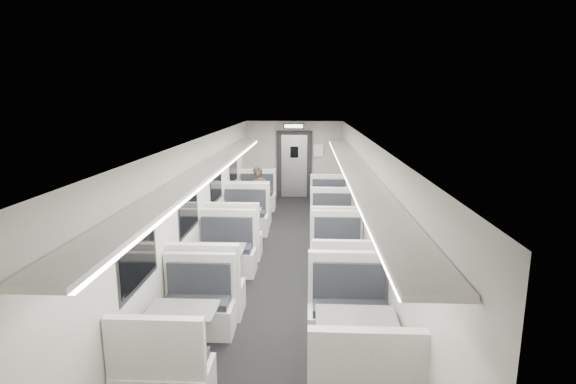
# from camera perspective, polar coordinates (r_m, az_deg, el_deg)

# --- Properties ---
(room) EXTENTS (3.24, 12.24, 2.64)m
(room) POSITION_cam_1_polar(r_m,az_deg,el_deg) (8.26, -0.59, -1.43)
(room) COLOR black
(room) RESTS_ON ground
(booth_left_a) EXTENTS (1.04, 2.11, 1.13)m
(booth_left_a) POSITION_cam_1_polar(r_m,az_deg,el_deg) (11.95, -4.40, -1.35)
(booth_left_a) COLOR white
(booth_left_a) RESTS_ON room
(booth_left_b) EXTENTS (1.06, 2.16, 1.15)m
(booth_left_b) POSITION_cam_1_polar(r_m,az_deg,el_deg) (9.71, -6.10, -4.44)
(booth_left_b) COLOR white
(booth_left_b) RESTS_ON room
(booth_left_c) EXTENTS (1.04, 2.12, 1.13)m
(booth_left_c) POSITION_cam_1_polar(r_m,az_deg,el_deg) (7.47, -8.92, -9.64)
(booth_left_c) COLOR white
(booth_left_c) RESTS_ON room
(booth_left_d) EXTENTS (0.97, 1.97, 1.05)m
(booth_left_d) POSITION_cam_1_polar(r_m,az_deg,el_deg) (5.70, -13.16, -17.29)
(booth_left_d) COLOR white
(booth_left_d) RESTS_ON room
(booth_right_a) EXTENTS (0.99, 2.01, 1.07)m
(booth_right_a) POSITION_cam_1_polar(r_m,az_deg,el_deg) (11.42, 5.32, -2.08)
(booth_right_a) COLOR white
(booth_right_a) RESTS_ON room
(booth_right_b) EXTENTS (1.00, 2.02, 1.08)m
(booth_right_b) POSITION_cam_1_polar(r_m,az_deg,el_deg) (9.64, 5.80, -4.70)
(booth_right_b) COLOR white
(booth_right_b) RESTS_ON room
(booth_right_c) EXTENTS (0.96, 1.95, 1.05)m
(booth_right_c) POSITION_cam_1_polar(r_m,az_deg,el_deg) (7.77, 6.56, -8.95)
(booth_right_c) COLOR white
(booth_right_c) RESTS_ON room
(booth_right_d) EXTENTS (1.06, 2.16, 1.16)m
(booth_right_d) POSITION_cam_1_polar(r_m,az_deg,el_deg) (5.32, 8.56, -18.96)
(booth_right_d) COLOR white
(booth_right_d) RESTS_ON room
(passenger) EXTENTS (0.60, 0.47, 1.45)m
(passenger) POSITION_cam_1_polar(r_m,az_deg,el_deg) (11.18, -3.82, -0.42)
(passenger) COLOR black
(passenger) RESTS_ON room
(window_a) EXTENTS (0.02, 1.18, 0.84)m
(window_a) POSITION_cam_1_polar(r_m,az_deg,el_deg) (11.72, -6.92, 3.19)
(window_a) COLOR black
(window_a) RESTS_ON room
(window_b) EXTENTS (0.02, 1.18, 0.84)m
(window_b) POSITION_cam_1_polar(r_m,az_deg,el_deg) (9.59, -9.09, 1.20)
(window_b) COLOR black
(window_b) RESTS_ON room
(window_c) EXTENTS (0.02, 1.18, 0.84)m
(window_c) POSITION_cam_1_polar(r_m,az_deg,el_deg) (7.50, -12.48, -1.91)
(window_c) COLOR black
(window_c) RESTS_ON room
(window_d) EXTENTS (0.02, 1.18, 0.84)m
(window_d) POSITION_cam_1_polar(r_m,az_deg,el_deg) (5.49, -18.45, -7.34)
(window_d) COLOR black
(window_d) RESTS_ON room
(luggage_rack_left) EXTENTS (0.46, 10.40, 0.09)m
(luggage_rack_left) POSITION_cam_1_polar(r_m,az_deg,el_deg) (8.00, -9.67, 3.19)
(luggage_rack_left) COLOR white
(luggage_rack_left) RESTS_ON room
(luggage_rack_right) EXTENTS (0.46, 10.40, 0.09)m
(luggage_rack_right) POSITION_cam_1_polar(r_m,az_deg,el_deg) (7.85, 8.38, 3.07)
(luggage_rack_right) COLOR white
(luggage_rack_right) RESTS_ON room
(vestibule_door) EXTENTS (1.10, 0.13, 2.10)m
(vestibule_door) POSITION_cam_1_polar(r_m,az_deg,el_deg) (14.12, 0.80, 3.47)
(vestibule_door) COLOR black
(vestibule_door) RESTS_ON room
(exit_sign) EXTENTS (0.62, 0.12, 0.16)m
(exit_sign) POSITION_cam_1_polar(r_m,az_deg,el_deg) (13.50, 0.74, 8.38)
(exit_sign) COLOR black
(exit_sign) RESTS_ON room
(wall_notice) EXTENTS (0.32, 0.02, 0.40)m
(wall_notice) POSITION_cam_1_polar(r_m,az_deg,el_deg) (14.04, 3.87, 5.29)
(wall_notice) COLOR white
(wall_notice) RESTS_ON room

